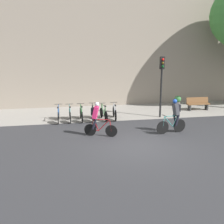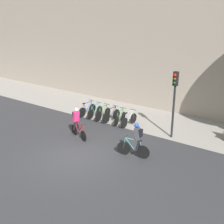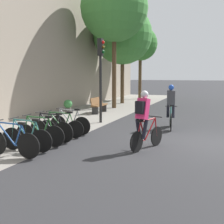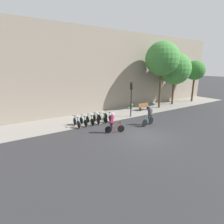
{
  "view_description": "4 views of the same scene",
  "coord_description": "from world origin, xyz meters",
  "px_view_note": "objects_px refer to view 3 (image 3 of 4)",
  "views": [
    {
      "loc": [
        -3.28,
        -11.46,
        4.46
      ],
      "look_at": [
        -0.82,
        2.02,
        1.17
      ],
      "focal_mm": 45.0,
      "sensor_mm": 36.0,
      "label": 1
    },
    {
      "loc": [
        8.55,
        -8.99,
        6.57
      ],
      "look_at": [
        -0.25,
        3.38,
        1.34
      ],
      "focal_mm": 45.0,
      "sensor_mm": 36.0,
      "label": 2
    },
    {
      "loc": [
        -10.32,
        -0.21,
        2.22
      ],
      "look_at": [
        -0.66,
        3.17,
        0.96
      ],
      "focal_mm": 50.0,
      "sensor_mm": 36.0,
      "label": 3
    },
    {
      "loc": [
        -9.09,
        -9.59,
        5.33
      ],
      "look_at": [
        -1.38,
        2.3,
        1.67
      ],
      "focal_mm": 28.0,
      "sensor_mm": 36.0,
      "label": 4
    }
  ],
  "objects_px": {
    "parked_bike_2": "(40,133)",
    "potted_plant": "(68,106)",
    "bench": "(99,105)",
    "parked_bike_4": "(61,127)",
    "parked_bike_5": "(70,123)",
    "traffic_light_pole": "(101,65)",
    "cyclist_pink": "(144,118)",
    "parked_bike_3": "(51,129)",
    "cyclist_grey": "(171,105)",
    "parked_bike_1": "(27,138)",
    "parked_bike_0": "(12,142)"
  },
  "relations": [
    {
      "from": "potted_plant",
      "to": "parked_bike_5",
      "type": "bearing_deg",
      "value": -152.03
    },
    {
      "from": "parked_bike_2",
      "to": "parked_bike_3",
      "type": "xyz_separation_m",
      "value": [
        0.68,
        0.0,
        0.01
      ]
    },
    {
      "from": "bench",
      "to": "parked_bike_2",
      "type": "bearing_deg",
      "value": -170.82
    },
    {
      "from": "cyclist_grey",
      "to": "parked_bike_3",
      "type": "bearing_deg",
      "value": 139.37
    },
    {
      "from": "parked_bike_2",
      "to": "parked_bike_5",
      "type": "height_order",
      "value": "parked_bike_5"
    },
    {
      "from": "cyclist_pink",
      "to": "parked_bike_3",
      "type": "height_order",
      "value": "cyclist_pink"
    },
    {
      "from": "parked_bike_3",
      "to": "potted_plant",
      "type": "height_order",
      "value": "parked_bike_3"
    },
    {
      "from": "parked_bike_3",
      "to": "traffic_light_pole",
      "type": "xyz_separation_m",
      "value": [
        4.28,
        -0.09,
        2.2
      ]
    },
    {
      "from": "bench",
      "to": "parked_bike_5",
      "type": "bearing_deg",
      "value": -167.88
    },
    {
      "from": "parked_bike_2",
      "to": "potted_plant",
      "type": "distance_m",
      "value": 7.91
    },
    {
      "from": "parked_bike_5",
      "to": "parked_bike_4",
      "type": "bearing_deg",
      "value": -179.9
    },
    {
      "from": "parked_bike_0",
      "to": "parked_bike_5",
      "type": "height_order",
      "value": "parked_bike_0"
    },
    {
      "from": "parked_bike_5",
      "to": "traffic_light_pole",
      "type": "bearing_deg",
      "value": -1.71
    },
    {
      "from": "parked_bike_4",
      "to": "potted_plant",
      "type": "height_order",
      "value": "parked_bike_4"
    },
    {
      "from": "parked_bike_2",
      "to": "parked_bike_5",
      "type": "bearing_deg",
      "value": 0.01
    },
    {
      "from": "cyclist_grey",
      "to": "parked_bike_5",
      "type": "relative_size",
      "value": 1.07
    },
    {
      "from": "parked_bike_0",
      "to": "parked_bike_5",
      "type": "relative_size",
      "value": 1.05
    },
    {
      "from": "cyclist_pink",
      "to": "parked_bike_3",
      "type": "distance_m",
      "value": 3.19
    },
    {
      "from": "parked_bike_0",
      "to": "cyclist_pink",
      "type": "bearing_deg",
      "value": -58.85
    },
    {
      "from": "parked_bike_0",
      "to": "traffic_light_pole",
      "type": "relative_size",
      "value": 0.46
    },
    {
      "from": "bench",
      "to": "potted_plant",
      "type": "distance_m",
      "value": 1.73
    },
    {
      "from": "parked_bike_1",
      "to": "parked_bike_4",
      "type": "xyz_separation_m",
      "value": [
        2.04,
        -0.0,
        -0.01
      ]
    },
    {
      "from": "traffic_light_pole",
      "to": "bench",
      "type": "xyz_separation_m",
      "value": [
        3.27,
        1.42,
        -2.14
      ]
    },
    {
      "from": "cyclist_grey",
      "to": "potted_plant",
      "type": "relative_size",
      "value": 2.29
    },
    {
      "from": "parked_bike_5",
      "to": "traffic_light_pole",
      "type": "height_order",
      "value": "traffic_light_pole"
    },
    {
      "from": "traffic_light_pole",
      "to": "bench",
      "type": "distance_m",
      "value": 4.16
    },
    {
      "from": "traffic_light_pole",
      "to": "potted_plant",
      "type": "distance_m",
      "value": 4.38
    },
    {
      "from": "cyclist_pink",
      "to": "potted_plant",
      "type": "height_order",
      "value": "cyclist_pink"
    },
    {
      "from": "parked_bike_1",
      "to": "potted_plant",
      "type": "bearing_deg",
      "value": 19.39
    },
    {
      "from": "parked_bike_2",
      "to": "parked_bike_4",
      "type": "distance_m",
      "value": 1.36
    },
    {
      "from": "parked_bike_1",
      "to": "cyclist_grey",
      "type": "bearing_deg",
      "value": -32.39
    },
    {
      "from": "parked_bike_0",
      "to": "parked_bike_1",
      "type": "relative_size",
      "value": 1.06
    },
    {
      "from": "cyclist_pink",
      "to": "parked_bike_3",
      "type": "relative_size",
      "value": 1.03
    },
    {
      "from": "cyclist_grey",
      "to": "potted_plant",
      "type": "xyz_separation_m",
      "value": [
        2.85,
        6.15,
        -0.51
      ]
    },
    {
      "from": "cyclist_pink",
      "to": "cyclist_grey",
      "type": "height_order",
      "value": "cyclist_grey"
    },
    {
      "from": "parked_bike_4",
      "to": "traffic_light_pole",
      "type": "relative_size",
      "value": 0.43
    },
    {
      "from": "parked_bike_3",
      "to": "bench",
      "type": "relative_size",
      "value": 1.05
    },
    {
      "from": "parked_bike_2",
      "to": "bench",
      "type": "bearing_deg",
      "value": 9.18
    },
    {
      "from": "parked_bike_5",
      "to": "cyclist_grey",
      "type": "bearing_deg",
      "value": -52.96
    },
    {
      "from": "parked_bike_4",
      "to": "potted_plant",
      "type": "distance_m",
      "value": 6.66
    },
    {
      "from": "parked_bike_0",
      "to": "parked_bike_4",
      "type": "xyz_separation_m",
      "value": [
        2.72,
        -0.0,
        -0.02
      ]
    },
    {
      "from": "cyclist_grey",
      "to": "parked_bike_3",
      "type": "height_order",
      "value": "cyclist_grey"
    },
    {
      "from": "parked_bike_3",
      "to": "parked_bike_5",
      "type": "bearing_deg",
      "value": -0.01
    },
    {
      "from": "traffic_light_pole",
      "to": "parked_bike_1",
      "type": "bearing_deg",
      "value": 179.11
    },
    {
      "from": "cyclist_grey",
      "to": "cyclist_pink",
      "type": "bearing_deg",
      "value": 177.59
    },
    {
      "from": "parked_bike_5",
      "to": "bench",
      "type": "relative_size",
      "value": 1.03
    },
    {
      "from": "parked_bike_0",
      "to": "potted_plant",
      "type": "xyz_separation_m",
      "value": [
        8.75,
        2.84,
        0.03
      ]
    },
    {
      "from": "cyclist_grey",
      "to": "parked_bike_2",
      "type": "relative_size",
      "value": 1.06
    },
    {
      "from": "parked_bike_2",
      "to": "parked_bike_5",
      "type": "relative_size",
      "value": 1.01
    },
    {
      "from": "parked_bike_4",
      "to": "parked_bike_2",
      "type": "bearing_deg",
      "value": 179.97
    }
  ]
}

